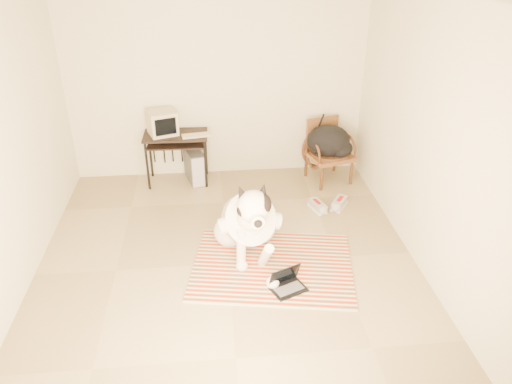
{
  "coord_description": "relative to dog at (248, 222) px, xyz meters",
  "views": [
    {
      "loc": [
        -0.13,
        -4.31,
        3.21
      ],
      "look_at": [
        0.31,
        0.06,
        0.82
      ],
      "focal_mm": 35.0,
      "sensor_mm": 36.0,
      "label": 1
    }
  ],
  "objects": [
    {
      "name": "sneaker_right",
      "position": [
        1.24,
        0.9,
        -0.36
      ],
      "size": [
        0.28,
        0.33,
        0.11
      ],
      "color": "white",
      "rests_on": "floor"
    },
    {
      "name": "wall_front",
      "position": [
        -0.23,
        -2.41,
        0.94
      ],
      "size": [
        4.5,
        0.0,
        4.5
      ],
      "primitive_type": "plane",
      "rotation": [
        -1.57,
        0.0,
        0.0
      ],
      "color": "beige",
      "rests_on": "floor"
    },
    {
      "name": "floor",
      "position": [
        -0.23,
        -0.16,
        -0.41
      ],
      "size": [
        4.5,
        4.5,
        0.0
      ],
      "primitive_type": "plane",
      "color": "#9B885F",
      "rests_on": "ground"
    },
    {
      "name": "rug",
      "position": [
        0.23,
        -0.26,
        -0.4
      ],
      "size": [
        1.86,
        1.54,
        0.02
      ],
      "color": "red",
      "rests_on": "floor"
    },
    {
      "name": "backpack",
      "position": [
        1.26,
        1.63,
        0.18
      ],
      "size": [
        0.62,
        0.48,
        0.43
      ],
      "color": "black",
      "rests_on": "rattan_chair"
    },
    {
      "name": "wall_right",
      "position": [
        1.77,
        -0.16,
        0.94
      ],
      "size": [
        0.0,
        4.5,
        4.5
      ],
      "primitive_type": "plane",
      "rotation": [
        1.57,
        0.0,
        -1.57
      ],
      "color": "beige",
      "rests_on": "floor"
    },
    {
      "name": "crt_monitor",
      "position": [
        -0.98,
        1.85,
        0.45
      ],
      "size": [
        0.44,
        0.43,
        0.32
      ],
      "color": "#BAAE92",
      "rests_on": "computer_desk"
    },
    {
      "name": "sneaker_left",
      "position": [
        0.95,
        0.86,
        -0.36
      ],
      "size": [
        0.21,
        0.32,
        0.1
      ],
      "color": "white",
      "rests_on": "floor"
    },
    {
      "name": "pc_tower",
      "position": [
        -0.59,
        1.83,
        -0.19
      ],
      "size": [
        0.31,
        0.51,
        0.45
      ],
      "color": "#505053",
      "rests_on": "floor"
    },
    {
      "name": "dog",
      "position": [
        0.0,
        0.0,
        0.0
      ],
      "size": [
        0.69,
        1.42,
        1.04
      ],
      "color": "white",
      "rests_on": "rug"
    },
    {
      "name": "wall_back",
      "position": [
        -0.23,
        2.09,
        0.94
      ],
      "size": [
        4.5,
        0.0,
        4.5
      ],
      "primitive_type": "plane",
      "rotation": [
        1.57,
        0.0,
        0.0
      ],
      "color": "beige",
      "rests_on": "floor"
    },
    {
      "name": "rattan_chair",
      "position": [
        1.25,
        1.71,
        0.02
      ],
      "size": [
        0.68,
        0.67,
        0.84
      ],
      "color": "brown",
      "rests_on": "floor"
    },
    {
      "name": "laptop",
      "position": [
        0.33,
        -0.64,
        -0.33
      ],
      "size": [
        0.4,
        0.35,
        0.23
      ],
      "color": "black",
      "rests_on": "rug"
    },
    {
      "name": "wall_left",
      "position": [
        -2.23,
        -0.16,
        0.94
      ],
      "size": [
        0.0,
        4.5,
        4.5
      ],
      "primitive_type": "plane",
      "rotation": [
        1.57,
        0.0,
        1.57
      ],
      "color": "beige",
      "rests_on": "floor"
    },
    {
      "name": "desk_keyboard",
      "position": [
        -0.54,
        1.72,
        0.31
      ],
      "size": [
        0.39,
        0.2,
        0.02
      ],
      "primitive_type": "cube",
      "rotation": [
        0.0,
        0.0,
        0.17
      ],
      "color": "#BAAE92",
      "rests_on": "computer_desk"
    },
    {
      "name": "computer_desk",
      "position": [
        -0.82,
        1.81,
        0.2
      ],
      "size": [
        0.86,
        0.49,
        0.71
      ],
      "color": "black",
      "rests_on": "floor"
    }
  ]
}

